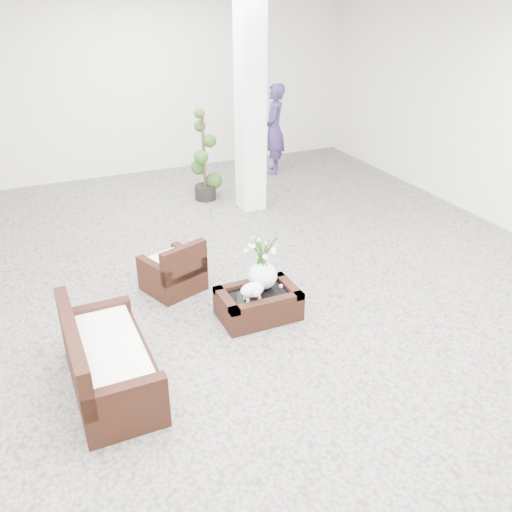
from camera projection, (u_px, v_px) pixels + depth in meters
name	position (u px, v px, depth m)	size (l,w,h in m)	color
ground	(253.00, 297.00, 6.78)	(11.00, 11.00, 0.00)	gray
column	(250.00, 104.00, 8.71)	(0.40, 0.40, 3.50)	white
coffee_table	(258.00, 305.00, 6.33)	(0.90, 0.60, 0.31)	#33180F
sheep_figurine	(252.00, 291.00, 6.08)	(0.28, 0.23, 0.21)	white
planter_narcissus	(263.00, 257.00, 6.19)	(0.44, 0.44, 0.80)	white
tealight	(281.00, 286.00, 6.38)	(0.04, 0.04, 0.03)	white
armchair	(172.00, 265.00, 6.81)	(0.64, 0.62, 0.69)	#33180F
loveseat	(109.00, 353.00, 5.11)	(1.49, 0.72, 0.80)	#33180F
topiary	(204.00, 156.00, 9.48)	(0.42, 0.42, 1.59)	#244516
shopper	(274.00, 129.00, 10.82)	(0.64, 0.42, 1.76)	#392B60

